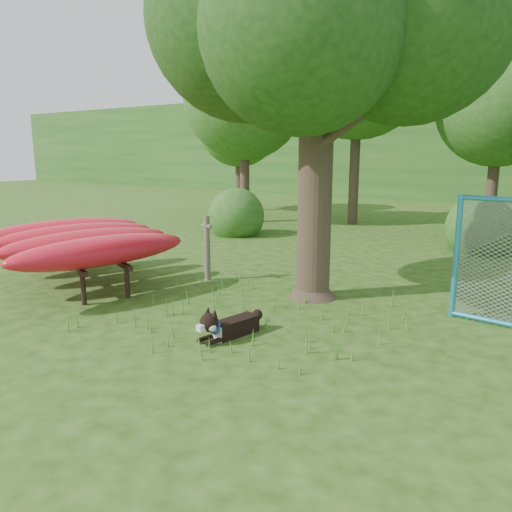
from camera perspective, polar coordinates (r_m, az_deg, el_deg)
The scene contains 12 objects.
ground at distance 7.42m, azimuth -6.69°, elevation -8.97°, with size 80.00×80.00×0.00m, color #20440D.
oak_tree at distance 9.28m, azimuth 7.15°, elevation 26.83°, with size 6.12×5.38×7.56m.
wooden_post at distance 10.30m, azimuth -5.61°, elevation 1.09°, with size 0.36×0.21×1.35m.
kayak_rack at distance 10.55m, azimuth -19.26°, elevation 1.72°, with size 4.12×4.45×1.17m.
husky_dog at distance 7.22m, azimuth -3.37°, elevation -7.96°, with size 0.44×1.14×0.52m.
wildflower_clump at distance 7.86m, azimuth -0.11°, elevation -6.43°, with size 0.09×0.10×0.20m.
bg_tree_a at distance 18.90m, azimuth -1.35°, elevation 17.49°, with size 4.40×4.40×6.70m.
bg_tree_b at distance 19.01m, azimuth 11.64°, elevation 20.65°, with size 5.20×5.20×8.22m.
bg_tree_c at distance 18.48m, azimuth 26.12°, elevation 15.29°, with size 4.00×4.00×6.12m.
bg_tree_f at distance 22.74m, azimuth -1.94°, elevation 14.63°, with size 3.60×3.60×5.55m.
shrub_left at distance 16.13m, azimuth -2.25°, elevation 2.47°, with size 1.80×1.80×1.80m, color #27561C.
shrub_mid at distance 14.63m, azimuth 24.02°, elevation 0.47°, with size 1.80×1.80×1.80m, color #27561C.
Camera 1 is at (4.66, -5.15, 2.63)m, focal length 35.00 mm.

